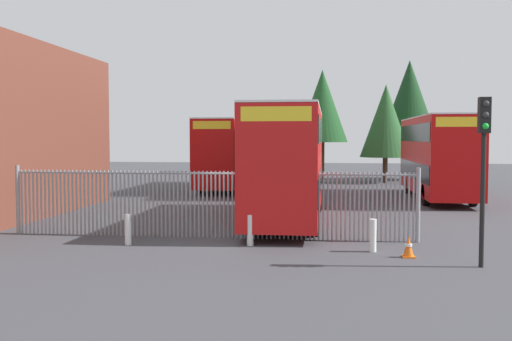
# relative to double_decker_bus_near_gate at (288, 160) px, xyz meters

# --- Properties ---
(ground_plane) EXTENTS (100.00, 100.00, 0.00)m
(ground_plane) POSITION_rel_double_decker_bus_near_gate_xyz_m (-1.26, 3.92, -2.42)
(ground_plane) COLOR #3D3D42
(palisade_fence) EXTENTS (13.50, 0.14, 2.35)m
(palisade_fence) POSITION_rel_double_decker_bus_near_gate_xyz_m (-2.31, -4.08, -1.24)
(palisade_fence) COLOR gray
(palisade_fence) RESTS_ON ground
(double_decker_bus_near_gate) EXTENTS (2.54, 10.81, 4.42)m
(double_decker_bus_near_gate) POSITION_rel_double_decker_bus_near_gate_xyz_m (0.00, 0.00, 0.00)
(double_decker_bus_near_gate) COLOR red
(double_decker_bus_near_gate) RESTS_ON ground
(double_decker_bus_behind_fence_left) EXTENTS (2.54, 10.81, 4.42)m
(double_decker_bus_behind_fence_left) POSITION_rel_double_decker_bus_near_gate_xyz_m (7.39, 9.47, 0.00)
(double_decker_bus_behind_fence_left) COLOR #B70C0C
(double_decker_bus_behind_fence_left) RESTS_ON ground
(double_decker_bus_behind_fence_right) EXTENTS (2.54, 10.81, 4.42)m
(double_decker_bus_behind_fence_right) POSITION_rel_double_decker_bus_near_gate_xyz_m (-1.59, 12.34, 0.00)
(double_decker_bus_behind_fence_right) COLOR red
(double_decker_bus_behind_fence_right) RESTS_ON ground
(double_decker_bus_far_back) EXTENTS (2.54, 10.81, 4.42)m
(double_decker_bus_far_back) POSITION_rel_double_decker_bus_near_gate_xyz_m (-4.85, 14.22, 0.00)
(double_decker_bus_far_back) COLOR #B70C0C
(double_decker_bus_far_back) RESTS_ON ground
(bollard_near_left) EXTENTS (0.20, 0.20, 0.95)m
(bollard_near_left) POSITION_rel_double_decker_bus_near_gate_xyz_m (-4.52, -5.67, -1.95)
(bollard_near_left) COLOR silver
(bollard_near_left) RESTS_ON ground
(bollard_center_front) EXTENTS (0.20, 0.20, 0.95)m
(bollard_center_front) POSITION_rel_double_decker_bus_near_gate_xyz_m (-0.79, -5.32, -1.95)
(bollard_center_front) COLOR silver
(bollard_center_front) RESTS_ON ground
(bollard_near_right) EXTENTS (0.20, 0.20, 0.95)m
(bollard_near_right) POSITION_rel_double_decker_bus_near_gate_xyz_m (2.85, -5.83, -1.95)
(bollard_near_right) COLOR silver
(bollard_near_right) RESTS_ON ground
(traffic_cone_by_gate) EXTENTS (0.34, 0.34, 0.59)m
(traffic_cone_by_gate) POSITION_rel_double_decker_bus_near_gate_xyz_m (3.76, -6.50, -2.13)
(traffic_cone_by_gate) COLOR orange
(traffic_cone_by_gate) RESTS_ON ground
(traffic_light_kerbside) EXTENTS (0.28, 0.33, 4.30)m
(traffic_light_kerbside) POSITION_rel_double_decker_bus_near_gate_xyz_m (5.43, -7.52, 0.56)
(traffic_light_kerbside) COLOR black
(traffic_light_kerbside) RESTS_ON ground
(tree_tall_back) EXTENTS (4.82, 4.82, 9.39)m
(tree_tall_back) POSITION_rel_double_decker_bus_near_gate_xyz_m (7.88, 24.11, 3.51)
(tree_tall_back) COLOR #4C3823
(tree_tall_back) RESTS_ON ground
(tree_short_side) EXTENTS (3.68, 3.68, 8.25)m
(tree_short_side) POSITION_rel_double_decker_bus_near_gate_xyz_m (1.12, 19.86, 3.17)
(tree_short_side) COLOR #4C3823
(tree_short_side) RESTS_ON ground
(tree_mid_row) EXTENTS (3.70, 3.70, 7.18)m
(tree_mid_row) POSITION_rel_double_decker_bus_near_gate_xyz_m (5.73, 20.49, 2.10)
(tree_mid_row) COLOR #4C3823
(tree_mid_row) RESTS_ON ground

